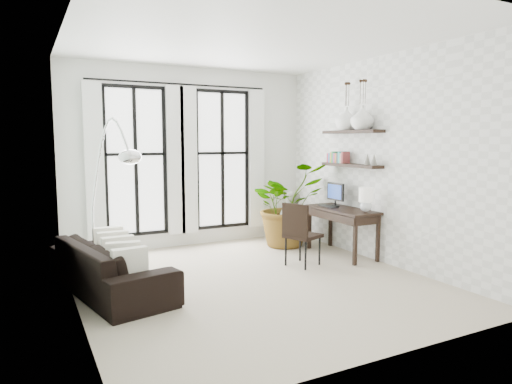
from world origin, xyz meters
TOP-DOWN VIEW (x-y plane):
  - floor at (0.00, 0.00)m, footprint 5.00×5.00m
  - ceiling at (0.00, 0.00)m, footprint 5.00×5.00m
  - wall_left at (-2.25, 0.00)m, footprint 0.00×5.00m
  - wall_right at (2.25, 0.00)m, footprint 0.00×5.00m
  - wall_back at (0.00, 2.50)m, footprint 4.50×0.00m
  - windows at (-0.20, 2.43)m, footprint 3.26×0.13m
  - wall_shelves at (2.11, 0.63)m, footprint 0.25×1.30m
  - sofa at (-1.80, 0.46)m, footprint 1.29×2.33m
  - throw_pillows at (-1.70, 0.46)m, footprint 0.40×1.52m
  - plant at (1.51, 1.63)m, footprint 1.48×1.32m
  - desk at (1.95, 0.54)m, footprint 0.57×1.34m
  - desk_chair at (0.95, 0.34)m, footprint 0.60×0.60m
  - arc_lamp at (-1.70, 0.82)m, footprint 0.71×0.95m
  - buddha at (1.66, 1.67)m, footprint 0.55×0.55m
  - vase_a at (2.11, 0.34)m, footprint 0.37×0.37m
  - vase_b at (2.11, 0.74)m, footprint 0.37×0.37m

SIDE VIEW (x-z plane):
  - floor at x=0.00m, z-range 0.00..0.00m
  - sofa at x=-1.80m, z-range 0.00..0.64m
  - buddha at x=1.66m, z-range -0.08..0.91m
  - throw_pillows at x=-1.70m, z-range 0.30..0.70m
  - desk_chair at x=0.95m, z-range 0.07..1.04m
  - desk at x=1.95m, z-range 0.14..1.33m
  - plant at x=1.51m, z-range 0.00..1.52m
  - windows at x=-0.20m, z-range 0.24..2.88m
  - wall_left at x=-2.25m, z-range -0.90..4.10m
  - wall_right at x=2.25m, z-range -0.90..4.10m
  - wall_back at x=0.00m, z-range -0.65..3.85m
  - arc_lamp at x=-1.70m, z-range 0.58..2.79m
  - wall_shelves at x=2.11m, z-range 1.43..2.03m
  - vase_a at x=2.11m, z-range 2.07..2.46m
  - vase_b at x=2.11m, z-range 2.07..2.46m
  - ceiling at x=0.00m, z-range 3.20..3.20m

